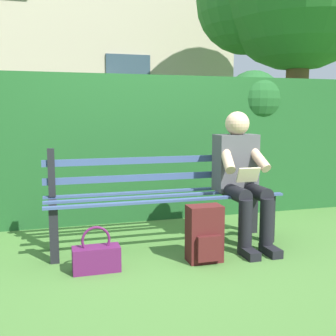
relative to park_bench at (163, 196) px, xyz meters
The scene contains 7 objects.
ground 0.45m from the park_bench, 90.00° to the left, with size 60.00×60.00×0.00m, color #477533.
park_bench is the anchor object (origin of this frame).
person_seated 0.73m from the park_bench, 166.15° to the left, with size 0.44×0.73×1.20m.
hedge_backdrop 1.32m from the park_bench, 71.11° to the right, with size 6.28×0.85×1.69m.
building_facade 7.25m from the park_bench, 75.48° to the right, with size 9.30×3.33×6.25m.
backpack 0.61m from the park_bench, 110.42° to the left, with size 0.27×0.24×0.46m.
handbag 0.89m from the park_bench, 37.33° to the left, with size 0.35×0.15×0.35m.
Camera 1 is at (0.97, 3.43, 1.18)m, focal length 44.06 mm.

